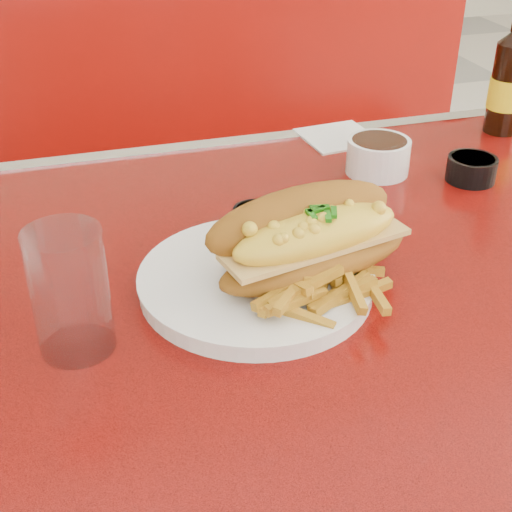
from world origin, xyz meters
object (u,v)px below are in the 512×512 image
object	(u,v)px
fork	(305,262)
gravy_ramekin	(378,155)
sauce_cup_left	(255,217)
diner_table	(421,371)
booth_bench_far	(244,262)
mac_hoagie	(310,237)
sauce_cup_right	(472,168)
water_tumbler	(70,292)
dinner_plate	(256,281)
beer_bottle	(509,80)

from	to	relation	value
fork	gravy_ramekin	distance (m)	0.29
gravy_ramekin	sauce_cup_left	xyz separation A→B (m)	(-0.21, -0.10, -0.01)
diner_table	booth_bench_far	distance (m)	0.87
booth_bench_far	mac_hoagie	bearing A→B (deg)	-100.89
fork	gravy_ramekin	bearing A→B (deg)	-50.36
sauce_cup_right	water_tumbler	xyz separation A→B (m)	(-0.54, -0.22, 0.04)
mac_hoagie	fork	world-z (taller)	mac_hoagie
fork	water_tumbler	size ratio (longest dim) A/B	1.25
dinner_plate	sauce_cup_right	size ratio (longest dim) A/B	4.02
sauce_cup_left	gravy_ramekin	bearing A→B (deg)	26.52
mac_hoagie	water_tumbler	distance (m)	0.24
diner_table	gravy_ramekin	size ratio (longest dim) A/B	12.58
dinner_plate	fork	bearing A→B (deg)	8.71
water_tumbler	sauce_cup_left	bearing A→B (deg)	37.50
diner_table	sauce_cup_left	bearing A→B (deg)	143.49
diner_table	mac_hoagie	world-z (taller)	mac_hoagie
gravy_ramekin	fork	bearing A→B (deg)	-130.32
mac_hoagie	gravy_ramekin	world-z (taller)	mac_hoagie
dinner_plate	sauce_cup_left	xyz separation A→B (m)	(0.04, 0.13, 0.00)
booth_bench_far	dinner_plate	world-z (taller)	booth_bench_far
mac_hoagie	sauce_cup_right	world-z (taller)	mac_hoagie
booth_bench_far	gravy_ramekin	distance (m)	0.77
diner_table	booth_bench_far	bearing A→B (deg)	90.00
diner_table	fork	size ratio (longest dim) A/B	8.08
fork	sauce_cup_left	bearing A→B (deg)	0.13
beer_bottle	water_tumbler	bearing A→B (deg)	-152.16
sauce_cup_right	beer_bottle	world-z (taller)	beer_bottle
sauce_cup_right	water_tumbler	distance (m)	0.59
sauce_cup_left	beer_bottle	bearing A→B (deg)	22.46
booth_bench_far	mac_hoagie	xyz separation A→B (m)	(-0.16, -0.82, 0.54)
booth_bench_far	beer_bottle	distance (m)	0.80
dinner_plate	mac_hoagie	xyz separation A→B (m)	(0.05, -0.01, 0.05)
gravy_ramekin	beer_bottle	xyz separation A→B (m)	(0.25, 0.09, 0.06)
dinner_plate	fork	distance (m)	0.06
sauce_cup_right	diner_table	bearing A→B (deg)	-129.73
booth_bench_far	sauce_cup_right	bearing A→B (deg)	-77.17
gravy_ramekin	diner_table	bearing A→B (deg)	-98.15
gravy_ramekin	sauce_cup_right	world-z (taller)	gravy_ramekin
fork	water_tumbler	bearing A→B (deg)	92.33
diner_table	fork	xyz separation A→B (m)	(-0.15, 0.01, 0.18)
dinner_plate	sauce_cup_left	distance (m)	0.13
sauce_cup_right	beer_bottle	bearing A→B (deg)	45.90
mac_hoagie	dinner_plate	bearing A→B (deg)	158.53
sauce_cup_left	water_tumbler	xyz separation A→B (m)	(-0.22, -0.17, 0.05)
mac_hoagie	gravy_ramekin	xyz separation A→B (m)	(0.19, 0.24, -0.03)
diner_table	gravy_ramekin	world-z (taller)	gravy_ramekin
dinner_plate	sauce_cup_left	world-z (taller)	sauce_cup_left
fork	dinner_plate	bearing A→B (deg)	88.67
mac_hoagie	fork	distance (m)	0.04
gravy_ramekin	sauce_cup_left	bearing A→B (deg)	-153.48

